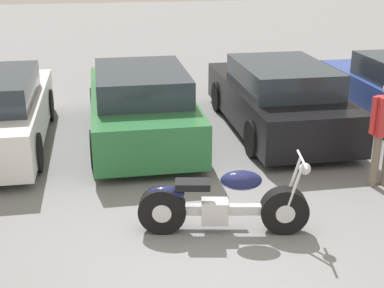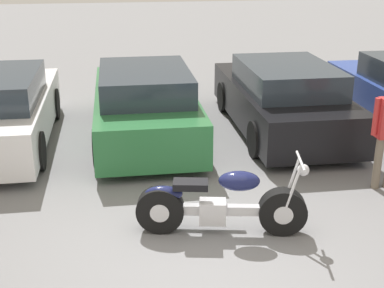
# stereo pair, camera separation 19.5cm
# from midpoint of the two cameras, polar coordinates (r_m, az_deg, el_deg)

# --- Properties ---
(ground_plane) EXTENTS (60.00, 60.00, 0.00)m
(ground_plane) POSITION_cam_midpoint_polar(r_m,az_deg,el_deg) (6.49, 0.74, -11.99)
(ground_plane) COLOR slate
(motorcycle) EXTENTS (2.17, 0.82, 1.02)m
(motorcycle) POSITION_cam_midpoint_polar(r_m,az_deg,el_deg) (6.83, 2.28, -6.42)
(motorcycle) COLOR black
(motorcycle) RESTS_ON ground_plane
(parked_car_green) EXTENTS (1.90, 4.48, 1.38)m
(parked_car_green) POSITION_cam_midpoint_polar(r_m,az_deg,el_deg) (10.14, -6.04, 4.18)
(parked_car_green) COLOR #286B38
(parked_car_green) RESTS_ON ground_plane
(parked_car_black) EXTENTS (1.90, 4.48, 1.38)m
(parked_car_black) POSITION_cam_midpoint_polar(r_m,az_deg,el_deg) (10.67, 8.57, 4.89)
(parked_car_black) COLOR black
(parked_car_black) RESTS_ON ground_plane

